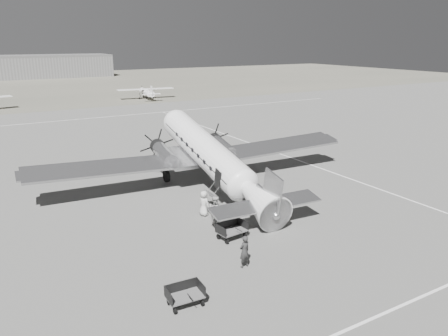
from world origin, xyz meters
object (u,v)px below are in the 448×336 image
hangar_main (38,66)px  ramp_agent (216,211)px  passenger (204,203)px  baggage_cart_near (232,231)px  light_plane_right (146,93)px  dc3_airliner (211,157)px  ground_crew (244,252)px  baggage_cart_far (185,296)px

hangar_main → ramp_agent: size_ratio=21.95×
passenger → ramp_agent: bearing=159.9°
baggage_cart_near → ramp_agent: bearing=79.9°
light_plane_right → baggage_cart_near: size_ratio=6.22×
dc3_airliner → ground_crew: 12.21m
baggage_cart_far → ground_crew: size_ratio=0.97×
baggage_cart_far → light_plane_right: bearing=73.6°
dc3_airliner → ramp_agent: bearing=-112.9°
ground_crew → ramp_agent: bearing=-111.5°
ground_crew → passenger: (1.37, 6.96, -0.01)m
light_plane_right → ground_crew: size_ratio=6.41×
light_plane_right → dc3_airliner: bearing=-98.4°
hangar_main → baggage_cart_near: hangar_main is taller
baggage_cart_far → ground_crew: (4.00, 1.51, 0.39)m
baggage_cart_near → ground_crew: 3.34m
ramp_agent → baggage_cart_far: bearing=144.6°
baggage_cart_far → ramp_agent: 8.58m
hangar_main → dc3_airliner: 116.51m
light_plane_right → baggage_cart_near: bearing=-99.1°
ramp_agent → light_plane_right: bearing=-14.0°
baggage_cart_near → passenger: bearing=79.9°
light_plane_right → ramp_agent: light_plane_right is taller
hangar_main → dc3_airliner: bearing=-92.0°
ground_crew → light_plane_right: bearing=-114.2°
dc3_airliner → ramp_agent: dc3_airliner is taller
baggage_cart_far → passenger: passenger is taller
dc3_airliner → passenger: 5.49m
hangar_main → dc3_airliner: size_ratio=1.58×
baggage_cart_near → dc3_airliner: bearing=62.5°
hangar_main → light_plane_right: hangar_main is taller
ramp_agent → baggage_cart_near: bearing=179.4°
ground_crew → hangar_main: bearing=-101.6°
dc3_airliner → passenger: dc3_airliner is taller
dc3_airliner → ground_crew: size_ratio=15.66×
light_plane_right → baggage_cart_near: 63.30m
hangar_main → baggage_cart_far: 129.89m
dc3_airliner → ramp_agent: 6.95m
baggage_cart_far → ramp_agent: ramp_agent is taller
baggage_cart_far → ground_crew: ground_crew is taller
hangar_main → ramp_agent: 122.75m
passenger → ground_crew: bearing=152.0°
ramp_agent → passenger: (0.10, 1.73, -0.12)m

